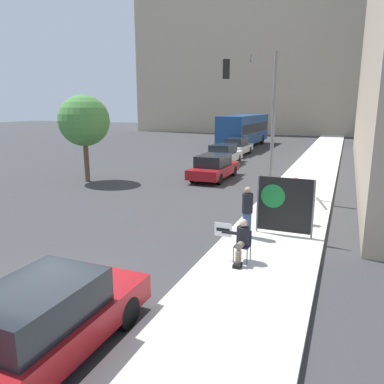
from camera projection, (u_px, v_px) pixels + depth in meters
name	position (u px, v px, depth m)	size (l,w,h in m)	color
ground_plane	(54.00, 302.00, 8.32)	(160.00, 160.00, 0.00)	#38383A
sidewalk_curb	(305.00, 184.00, 20.40)	(3.03, 90.00, 0.17)	beige
building_backdrop_far	(303.00, 20.00, 56.87)	(52.00, 12.00, 34.16)	tan
seated_protester	(241.00, 240.00, 9.93)	(0.97, 0.77, 1.18)	#474C56
jogger_on_sidewalk	(247.00, 212.00, 11.81)	(0.34, 0.34, 1.63)	#334775
pedestrian_behind	(295.00, 200.00, 13.27)	(0.34, 0.34, 1.65)	#756651
protest_banner	(284.00, 205.00, 11.96)	(1.82, 0.06, 1.88)	slate
traffic_light_pole	(257.00, 103.00, 16.92)	(2.37, 2.13, 6.42)	slate
parked_car_curbside	(44.00, 322.00, 6.28)	(1.72, 4.19, 1.43)	maroon
car_on_road_nearest	(214.00, 167.00, 22.10)	(1.81, 4.60, 1.47)	maroon
car_on_road_midblock	(223.00, 154.00, 27.79)	(1.75, 4.44, 1.50)	white
car_on_road_distant	(237.00, 147.00, 32.90)	(1.72, 4.77, 1.54)	silver
city_bus_on_road	(245.00, 129.00, 39.36)	(2.55, 11.88, 3.32)	navy
street_tree_near_curb	(84.00, 121.00, 20.89)	(2.84, 2.84, 4.88)	brown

